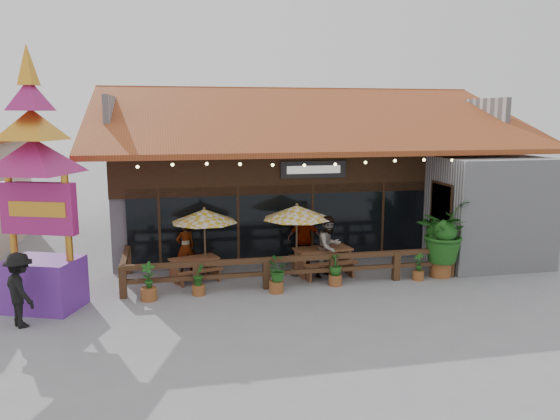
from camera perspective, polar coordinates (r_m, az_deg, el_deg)
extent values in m
plane|color=gray|center=(17.03, 6.64, -7.10)|extent=(100.00, 100.00, 0.00)
cube|color=#B5B5BA|center=(23.22, 1.26, 2.57)|extent=(14.00, 10.00, 4.00)
cube|color=#331C10|center=(17.83, 0.29, 4.23)|extent=(11.00, 0.16, 1.60)
cube|color=black|center=(18.06, 0.30, -1.15)|extent=(10.00, 0.12, 2.40)
cube|color=#E8B968|center=(18.25, 0.16, -1.03)|extent=(9.80, 0.05, 2.20)
cube|color=#B5B5BA|center=(19.46, 20.95, -0.11)|extent=(3.50, 2.70, 3.60)
cube|color=red|center=(18.38, 16.49, 0.22)|extent=(0.06, 1.20, 1.50)
cube|color=#331C10|center=(18.38, 16.46, 0.22)|extent=(0.04, 1.34, 1.64)
cube|color=#9C4823|center=(19.64, 3.65, 9.70)|extent=(15.50, 7.05, 2.37)
cube|color=#9C4823|center=(26.45, -0.47, 9.76)|extent=(15.50, 7.05, 2.37)
cube|color=#9C4823|center=(23.05, 1.29, 12.53)|extent=(15.50, 0.30, 0.12)
cube|color=#B5B5BA|center=(22.49, -16.58, 8.83)|extent=(0.20, 9.00, 1.80)
cube|color=#B5B5BA|center=(25.55, 16.94, 8.89)|extent=(0.20, 9.00, 1.80)
cube|color=black|center=(17.95, 3.50, 4.25)|extent=(2.20, 0.10, 0.55)
cube|color=silver|center=(17.89, 3.55, 4.24)|extent=(1.80, 0.02, 0.25)
cube|color=#331C10|center=(17.63, -12.49, -1.66)|extent=(0.08, 0.08, 2.40)
cube|color=#331C10|center=(17.77, -4.41, -1.36)|extent=(0.08, 0.08, 2.40)
cube|color=#331C10|center=(18.25, 3.39, -1.05)|extent=(0.08, 0.08, 2.40)
cube|color=#331C10|center=(19.06, 10.66, -0.74)|extent=(0.08, 0.08, 2.40)
sphere|color=#FFEC8C|center=(15.58, -14.66, 4.39)|extent=(0.09, 0.09, 0.09)
sphere|color=#FFEC8C|center=(15.56, -11.17, 4.66)|extent=(0.09, 0.09, 0.09)
sphere|color=#FFEC8C|center=(15.60, -7.67, 4.81)|extent=(0.09, 0.09, 0.09)
sphere|color=#FFEC8C|center=(15.71, -4.19, 4.80)|extent=(0.09, 0.09, 0.09)
sphere|color=#FFEC8C|center=(15.86, -0.78, 4.72)|extent=(0.09, 0.09, 0.09)
sphere|color=#FFEC8C|center=(16.08, 2.55, 4.68)|extent=(0.09, 0.09, 0.09)
sphere|color=#FFEC8C|center=(16.34, 5.79, 4.76)|extent=(0.09, 0.09, 0.09)
sphere|color=#FFEC8C|center=(16.65, 8.93, 4.93)|extent=(0.09, 0.09, 0.09)
sphere|color=#FFEC8C|center=(17.00, 11.93, 5.07)|extent=(0.09, 0.09, 0.09)
sphere|color=#FFEC8C|center=(17.41, 14.81, 5.09)|extent=(0.09, 0.09, 0.09)
sphere|color=#FFEC8C|center=(17.86, 17.54, 4.98)|extent=(0.09, 0.09, 0.09)
cube|color=#483119|center=(15.64, -16.10, -7.26)|extent=(0.20, 0.20, 0.90)
cube|color=#483119|center=(15.61, -8.71, -7.01)|extent=(0.20, 0.20, 0.90)
cube|color=#483119|center=(15.83, -1.42, -6.66)|extent=(0.20, 0.20, 0.90)
cube|color=#483119|center=(16.30, 5.55, -6.21)|extent=(0.20, 0.20, 0.90)
cube|color=#483119|center=(16.99, 12.04, -5.72)|extent=(0.20, 0.20, 0.90)
cube|color=#483119|center=(17.78, 17.37, -5.26)|extent=(0.20, 0.20, 0.90)
cube|color=#483119|center=(15.90, 1.78, -5.08)|extent=(9.80, 0.16, 0.14)
cube|color=#483119|center=(16.01, 1.77, -6.46)|extent=(9.80, 0.12, 0.12)
cube|color=#483119|center=(16.73, -15.87, -4.70)|extent=(0.16, 2.50, 0.14)
cube|color=#483119|center=(17.94, -15.57, -5.03)|extent=(0.20, 0.20, 0.90)
cylinder|color=brown|center=(16.96, -7.85, -3.58)|extent=(0.05, 0.05, 2.07)
cone|color=gold|center=(16.77, -7.92, -0.59)|extent=(2.64, 2.64, 0.40)
sphere|color=brown|center=(16.73, -7.94, 0.16)|extent=(0.09, 0.09, 0.09)
cylinder|color=black|center=(17.22, -7.77, -6.84)|extent=(0.40, 0.40, 0.05)
cylinder|color=brown|center=(17.00, 1.75, -3.31)|extent=(0.06, 0.06, 2.15)
cone|color=gold|center=(16.82, 1.77, -0.21)|extent=(2.43, 2.43, 0.42)
sphere|color=brown|center=(16.78, 1.77, 0.57)|extent=(0.09, 0.09, 0.09)
cylinder|color=black|center=(17.27, 1.73, -6.69)|extent=(0.41, 0.41, 0.06)
cube|color=brown|center=(16.80, -8.97, -5.05)|extent=(1.56, 1.07, 0.05)
cube|color=brown|center=(16.69, -10.96, -6.39)|extent=(0.26, 0.62, 0.66)
cube|color=brown|center=(17.11, -6.98, -5.87)|extent=(0.26, 0.62, 0.66)
cube|color=brown|center=(16.43, -8.34, -6.34)|extent=(1.44, 0.67, 0.04)
cube|color=brown|center=(17.32, -9.53, -5.53)|extent=(1.44, 0.67, 0.04)
cube|color=brown|center=(17.21, 4.49, -4.09)|extent=(1.85, 1.06, 0.07)
cube|color=brown|center=(17.01, 2.10, -5.63)|extent=(0.19, 0.77, 0.81)
cube|color=brown|center=(17.63, 6.75, -5.14)|extent=(0.19, 0.77, 0.81)
cube|color=brown|center=(16.76, 5.33, -5.64)|extent=(1.78, 0.55, 0.05)
cube|color=brown|center=(17.82, 3.67, -4.68)|extent=(1.78, 0.55, 0.05)
cube|color=#652997|center=(15.44, -23.41, -7.10)|extent=(2.12, 1.87, 1.32)
cube|color=#A01D66|center=(15.01, -23.92, 0.16)|extent=(1.94, 0.98, 1.32)
cube|color=orange|center=(14.86, -24.04, 0.07)|extent=(1.45, 0.59, 0.39)
cylinder|color=orange|center=(15.23, -26.70, -0.76)|extent=(0.18, 0.18, 2.20)
cylinder|color=orange|center=(14.91, -20.97, -0.56)|extent=(0.18, 0.18, 2.20)
pyramid|color=#A01D66|center=(14.84, -24.40, 6.88)|extent=(3.42, 3.42, 0.88)
pyramid|color=orange|center=(14.84, -24.60, 9.63)|extent=(2.43, 2.43, 0.77)
pyramid|color=#A01D66|center=(14.86, -24.80, 12.39)|extent=(1.57, 1.57, 0.77)
pyramid|color=orange|center=(14.93, -25.04, 15.54)|extent=(0.71, 0.71, 0.99)
cylinder|color=brown|center=(17.76, 16.39, -5.94)|extent=(0.64, 0.64, 0.47)
imported|color=#1B5819|center=(17.48, 16.58, -2.14)|extent=(2.20, 2.27, 1.93)
sphere|color=#1B5819|center=(17.54, 17.16, -3.35)|extent=(0.64, 0.64, 0.64)
sphere|color=#1B5819|center=(17.58, 15.96, -2.54)|extent=(0.56, 0.56, 0.56)
imported|color=#331C10|center=(17.58, -9.85, -3.83)|extent=(0.70, 0.56, 1.66)
imported|color=#331C10|center=(16.93, 5.16, -3.82)|extent=(1.17, 1.09, 1.92)
imported|color=#331C10|center=(17.99, 2.57, -3.01)|extent=(1.19, 0.73, 1.89)
imported|color=black|center=(14.33, -25.53, -7.55)|extent=(1.20, 1.34, 1.80)
cylinder|color=brown|center=(15.36, -13.54, -8.53)|extent=(0.44, 0.44, 0.35)
imported|color=#1B5819|center=(15.20, -13.62, -6.62)|extent=(0.43, 0.34, 0.72)
cylinder|color=brown|center=(15.55, -8.50, -8.25)|extent=(0.36, 0.36, 0.29)
imported|color=#1B5819|center=(15.42, -8.54, -6.69)|extent=(0.35, 0.39, 0.60)
cylinder|color=brown|center=(15.57, -0.40, -8.04)|extent=(0.41, 0.41, 0.33)
imported|color=#1B5819|center=(15.42, -0.40, -6.26)|extent=(0.81, 0.80, 0.68)
cylinder|color=brown|center=(16.28, 5.79, -7.31)|extent=(0.39, 0.39, 0.31)
imported|color=#1B5819|center=(16.14, 5.82, -5.68)|extent=(0.51, 0.51, 0.65)
cylinder|color=brown|center=(17.25, 14.23, -6.63)|extent=(0.35, 0.35, 0.28)
imported|color=#1B5819|center=(17.13, 14.29, -5.24)|extent=(0.36, 0.37, 0.58)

